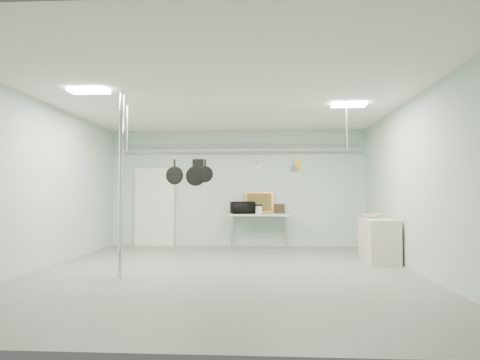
# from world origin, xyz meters

# --- Properties ---
(floor) EXTENTS (8.00, 8.00, 0.00)m
(floor) POSITION_xyz_m (0.00, 0.00, 0.00)
(floor) COLOR gray
(floor) RESTS_ON ground
(ceiling) EXTENTS (7.00, 8.00, 0.02)m
(ceiling) POSITION_xyz_m (0.00, 0.00, 3.19)
(ceiling) COLOR silver
(ceiling) RESTS_ON back_wall
(back_wall) EXTENTS (7.00, 0.02, 3.20)m
(back_wall) POSITION_xyz_m (0.00, 3.99, 1.60)
(back_wall) COLOR #A3C4B3
(back_wall) RESTS_ON floor
(right_wall) EXTENTS (0.02, 8.00, 3.20)m
(right_wall) POSITION_xyz_m (3.49, 0.00, 1.60)
(right_wall) COLOR #A3C4B3
(right_wall) RESTS_ON floor
(door) EXTENTS (1.10, 0.10, 2.20)m
(door) POSITION_xyz_m (-2.30, 3.94, 1.05)
(door) COLOR silver
(door) RESTS_ON floor
(wall_vent) EXTENTS (0.30, 0.04, 0.30)m
(wall_vent) POSITION_xyz_m (-1.10, 3.97, 2.25)
(wall_vent) COLOR black
(wall_vent) RESTS_ON back_wall
(conduit_pipe) EXTENTS (6.60, 0.07, 0.07)m
(conduit_pipe) POSITION_xyz_m (0.00, 3.90, 2.75)
(conduit_pipe) COLOR gray
(conduit_pipe) RESTS_ON back_wall
(chrome_pole) EXTENTS (0.08, 0.08, 3.20)m
(chrome_pole) POSITION_xyz_m (-1.70, -0.60, 1.60)
(chrome_pole) COLOR silver
(chrome_pole) RESTS_ON floor
(prep_table) EXTENTS (1.60, 0.70, 0.91)m
(prep_table) POSITION_xyz_m (0.60, 3.60, 0.83)
(prep_table) COLOR #B0CFBA
(prep_table) RESTS_ON floor
(side_cabinet) EXTENTS (0.60, 1.20, 0.90)m
(side_cabinet) POSITION_xyz_m (3.15, 1.40, 0.45)
(side_cabinet) COLOR beige
(side_cabinet) RESTS_ON floor
(pot_rack) EXTENTS (4.80, 0.06, 1.00)m
(pot_rack) POSITION_xyz_m (0.20, 0.30, 2.23)
(pot_rack) COLOR #B7B7BC
(pot_rack) RESTS_ON ceiling
(light_panel_left) EXTENTS (0.65, 0.30, 0.05)m
(light_panel_left) POSITION_xyz_m (-2.20, -0.80, 3.16)
(light_panel_left) COLOR white
(light_panel_left) RESTS_ON ceiling
(light_panel_right) EXTENTS (0.65, 0.30, 0.05)m
(light_panel_right) POSITION_xyz_m (2.40, 0.60, 3.16)
(light_panel_right) COLOR white
(light_panel_right) RESTS_ON ceiling
(microwave) EXTENTS (0.69, 0.59, 0.32)m
(microwave) POSITION_xyz_m (0.17, 3.59, 1.07)
(microwave) COLOR black
(microwave) RESTS_ON prep_table
(coffee_canister) EXTENTS (0.21, 0.21, 0.21)m
(coffee_canister) POSITION_xyz_m (0.60, 3.53, 1.01)
(coffee_canister) COLOR silver
(coffee_canister) RESTS_ON prep_table
(painting_large) EXTENTS (0.79, 0.19, 0.58)m
(painting_large) POSITION_xyz_m (0.60, 3.90, 1.20)
(painting_large) COLOR #BC7132
(painting_large) RESTS_ON prep_table
(painting_small) EXTENTS (0.30, 0.09, 0.25)m
(painting_small) POSITION_xyz_m (1.14, 3.90, 1.03)
(painting_small) COLOR black
(painting_small) RESTS_ON prep_table
(fruit_bowl) EXTENTS (0.53, 0.53, 0.10)m
(fruit_bowl) POSITION_xyz_m (3.07, 1.70, 0.95)
(fruit_bowl) COLOR silver
(fruit_bowl) RESTS_ON side_cabinet
(skillet_left) EXTENTS (0.35, 0.13, 0.46)m
(skillet_left) POSITION_xyz_m (-0.97, 0.30, 1.85)
(skillet_left) COLOR black
(skillet_left) RESTS_ON pot_rack
(skillet_mid) EXTENTS (0.38, 0.08, 0.51)m
(skillet_mid) POSITION_xyz_m (-0.56, 0.30, 1.83)
(skillet_mid) COLOR black
(skillet_mid) RESTS_ON pot_rack
(skillet_right) EXTENTS (0.31, 0.09, 0.43)m
(skillet_right) POSITION_xyz_m (-0.38, 0.30, 1.87)
(skillet_right) COLOR black
(skillet_right) RESTS_ON pot_rack
(whisk) EXTENTS (0.25, 0.25, 0.34)m
(whisk) POSITION_xyz_m (0.62, 0.30, 1.91)
(whisk) COLOR #B1B1B6
(whisk) RESTS_ON pot_rack
(grater) EXTENTS (0.10, 0.05, 0.23)m
(grater) POSITION_xyz_m (1.39, 0.30, 1.97)
(grater) COLOR yellow
(grater) RESTS_ON pot_rack
(saucepan) EXTENTS (0.16, 0.13, 0.26)m
(saucepan) POSITION_xyz_m (1.30, 0.30, 1.96)
(saucepan) COLOR #B4B4B9
(saucepan) RESTS_ON pot_rack
(fruit_cluster) EXTENTS (0.24, 0.24, 0.09)m
(fruit_cluster) POSITION_xyz_m (3.07, 1.70, 0.99)
(fruit_cluster) COLOR #AA0F23
(fruit_cluster) RESTS_ON fruit_bowl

